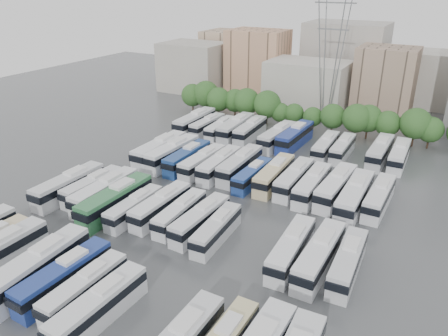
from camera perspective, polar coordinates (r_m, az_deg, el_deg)
The scene contains 44 objects.
ground at distance 64.67m, azimuth -1.81°, elevation -5.54°, with size 220.00×220.00×0.00m, color #424447.
tree_line at distance 99.31m, azimuth 9.97°, elevation 7.47°, with size 66.06×7.80×8.17m.
city_buildings at distance 127.92m, azimuth 12.03°, elevation 12.52°, with size 102.00×35.00×20.00m.
electricity_pylon at distance 102.89m, azimuth 13.91°, elevation 15.83°, with size 9.00×6.91×33.83m.
bus_r0_s4 at distance 53.68m, azimuth -23.14°, elevation -11.80°, with size 3.62×13.77×4.28m.
bus_r0_s5 at distance 51.64m, azimuth -20.19°, elevation -13.13°, with size 3.10×12.16×3.79m.
bus_r0_s6 at distance 49.59m, azimuth -17.72°, elevation -14.70°, with size 2.49×10.95×3.43m.
bus_r0_s7 at distance 46.73m, azimuth -16.04°, elevation -16.97°, with size 3.02×11.90×3.71m.
bus_r1_s0 at distance 71.68m, azimuth -19.61°, elevation -2.15°, with size 2.84×12.94×4.06m.
bus_r1_s1 at distance 70.71m, azimuth -16.77°, elevation -2.32°, with size 2.70×11.46×3.58m.
bus_r1_s2 at distance 68.01m, azimuth -15.28°, elevation -3.01°, with size 3.03×12.85×4.02m.
bus_r1_s3 at distance 64.91m, azimuth -13.98°, elevation -4.10°, with size 3.09×13.52×4.23m.
bus_r1_s4 at distance 63.23m, azimuth -11.64°, elevation -5.07°, with size 2.41×10.79×3.38m.
bus_r1_s5 at distance 62.77m, azimuth -8.26°, elevation -4.89°, with size 2.74×11.72×3.67m.
bus_r1_s6 at distance 60.86m, azimuth -5.77°, elevation -5.85°, with size 2.69×10.95×3.42m.
bus_r1_s7 at distance 58.92m, azimuth -3.13°, elevation -6.72°, with size 2.96×11.63×3.62m.
bus_r1_s8 at distance 56.92m, azimuth -0.98°, elevation -8.01°, with size 2.89×10.90×3.39m.
bus_r1_s11 at distance 53.53m, azimuth 8.75°, elevation -10.36°, with size 3.11×12.03×3.74m.
bus_r1_s12 at distance 52.79m, azimuth 12.34°, elevation -11.09°, with size 2.84×12.59×3.94m.
bus_r1_s13 at distance 52.81m, azimuth 15.86°, elevation -11.71°, with size 3.00×11.58×3.60m.
bus_r2_s1 at distance 82.05m, azimuth -8.41°, elevation 2.39°, with size 2.99×13.69×4.30m.
bus_r2_s2 at distance 80.31m, azimuth -6.78°, elevation 1.96°, with size 3.39×13.44×4.19m.
bus_r2_s3 at distance 78.39m, azimuth -4.82°, elevation 1.36°, with size 2.75×12.31×3.86m.
bus_r2_s4 at distance 76.47m, azimuth -2.83°, elevation 0.79°, with size 2.89×12.07×3.77m.
bus_r2_s5 at distance 75.20m, azimuth -0.58°, elevation 0.45°, with size 2.99×12.36×3.86m.
bus_r2_s6 at distance 74.95m, azimuth 2.10°, elevation 0.44°, with size 2.94×12.99×4.07m.
bus_r2_s7 at distance 71.89m, azimuth 3.73°, elevation -0.94°, with size 2.64×10.85×3.39m.
bus_r2_s8 at distance 71.83m, azimuth 6.56°, elevation -0.84°, with size 3.05×12.59×3.93m.
bus_r2_s9 at distance 70.95m, azimuth 9.15°, elevation -1.36°, with size 2.69×12.25×3.84m.
bus_r2_s10 at distance 69.27m, azimuth 11.45°, elevation -2.17°, with size 2.83×12.40×3.88m.
bus_r2_s11 at distance 69.21m, azimuth 14.40°, elevation -2.38°, with size 3.43×13.21×4.11m.
bus_r2_s12 at distance 66.86m, azimuth 16.69°, elevation -3.54°, with size 3.09×13.64×4.27m.
bus_r2_s13 at distance 68.25m, azimuth 19.59°, elevation -3.61°, with size 2.80×12.03×3.76m.
bus_r3_s0 at distance 97.67m, azimuth -3.84°, elevation 6.07°, with size 3.02×13.60×4.26m.
bus_r3_s1 at distance 96.17m, azimuth -2.20°, elevation 5.61°, with size 2.77×11.40×3.56m.
bus_r3_s2 at distance 94.22m, azimuth -0.48°, elevation 5.22°, with size 2.96×11.19×3.48m.
bus_r3_s3 at distance 93.47m, azimuth 1.56°, elevation 5.29°, with size 3.39×13.55×4.22m.
bus_r3_s4 at distance 92.52m, azimuth 3.44°, elevation 4.96°, with size 3.25×12.58×3.91m.
bus_r3_s6 at distance 89.05m, azimuth 6.99°, elevation 4.12°, with size 3.51×13.16×4.09m.
bus_r3_s7 at distance 89.17m, azimuth 9.24°, elevation 4.07°, with size 3.46×13.67×4.26m.
bus_r3_s9 at distance 85.79m, azimuth 13.10°, elevation 2.76°, with size 2.94×11.86×3.70m.
bus_r3_s10 at distance 85.88m, azimuth 15.22°, elevation 2.52°, with size 2.63×11.39×3.56m.
bus_r3_s12 at distance 85.68m, azimuth 19.70°, elevation 2.06°, with size 2.93×12.92×4.05m.
bus_r3_s13 at distance 85.36m, azimuth 21.91°, elevation 1.56°, with size 2.93×12.30×3.84m.
Camera 1 is at (28.94, -48.46, 31.57)m, focal length 35.00 mm.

